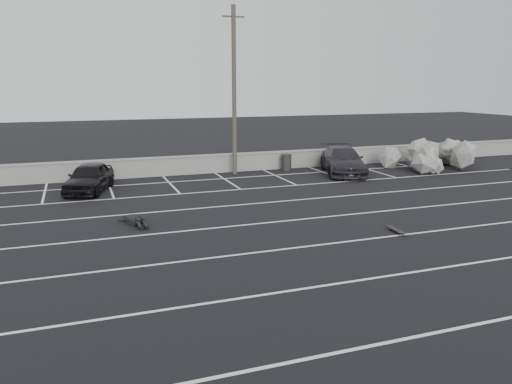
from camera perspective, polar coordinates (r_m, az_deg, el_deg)
name	(u,v)px	position (r m, az deg, el deg)	size (l,w,h in m)	color
ground	(300,247)	(15.93, 5.03, -6.32)	(120.00, 120.00, 0.00)	black
seawall	(197,164)	(28.75, -6.76, 3.18)	(50.00, 0.45, 1.06)	gray
stall_lines	(251,214)	(19.81, -0.55, -2.52)	(36.00, 20.05, 0.01)	silver
car_left	(89,177)	(25.05, -18.54, 1.59)	(1.63, 4.05, 1.38)	black
car_right	(343,161)	(28.99, 9.91, 3.55)	(2.09, 5.13, 1.49)	#232228
utility_pole	(234,91)	(28.16, -2.51, 11.45)	(1.23, 0.25, 9.19)	#4C4238
trash_bin	(286,162)	(29.74, 3.50, 3.43)	(0.73, 0.73, 0.96)	#242527
riprap_pile	(437,159)	(32.45, 20.00, 3.61)	(6.66, 4.46, 1.52)	#9B9891
person	(132,217)	(19.08, -13.96, -2.77)	(1.44, 2.44, 0.46)	black
skateboard	(397,230)	(18.03, 15.82, -4.25)	(0.28, 0.86, 0.10)	black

